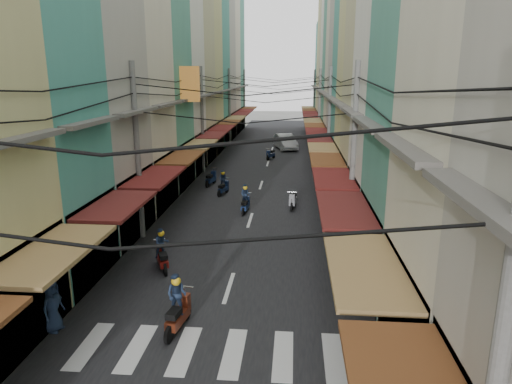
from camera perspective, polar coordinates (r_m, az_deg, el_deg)
The scene contains 15 objects.
ground at distance 18.96m, azimuth -2.53°, elevation -9.21°, with size 160.00×160.00×0.00m, color slate.
road at distance 38.04m, azimuth 1.30°, elevation 3.00°, with size 10.00×80.00×0.02m, color black.
sidewalk_left at distance 38.97m, azimuth -8.30°, elevation 3.16°, with size 3.00×80.00×0.06m, color slate.
sidewalk_right at distance 38.20m, azimuth 11.09°, elevation 2.81°, with size 3.00×80.00×0.06m, color slate.
crosswalk at distance 13.74m, azimuth -5.90°, elevation -19.19°, with size 7.55×2.40×0.01m.
building_row_left at distance 35.33m, azimuth -12.56°, elevation 17.71°, with size 7.80×67.67×23.70m.
building_row_right at distance 34.16m, azimuth 15.00°, elevation 17.08°, with size 7.80×68.98×22.59m.
utility_poles at distance 32.31m, azimuth 0.80°, elevation 12.71°, with size 10.20×66.13×8.20m.
white_car at distance 47.94m, azimuth 3.68°, elevation 5.38°, with size 5.46×2.14×1.93m, color silver.
bicycle at distance 17.09m, azimuth 17.93°, elevation -12.75°, with size 0.56×1.50×1.03m, color black.
moving_scooters at distance 24.52m, azimuth -3.69°, elevation -2.35°, with size 6.13×30.87×1.85m.
parked_scooters at distance 15.50m, azimuth 13.45°, elevation -13.43°, with size 13.50×11.60×0.98m.
pedestrians at distance 22.30m, azimuth -13.74°, elevation -3.10°, with size 12.10×22.51×2.17m.
market_umbrella at distance 17.79m, azimuth 20.18°, elevation -4.78°, with size 2.18×2.18×2.29m.
traffic_sign at distance 18.54m, azimuth 12.37°, elevation -2.78°, with size 0.10×0.66×3.03m.
Camera 1 is at (2.29, -17.20, 7.64)m, focal length 32.00 mm.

